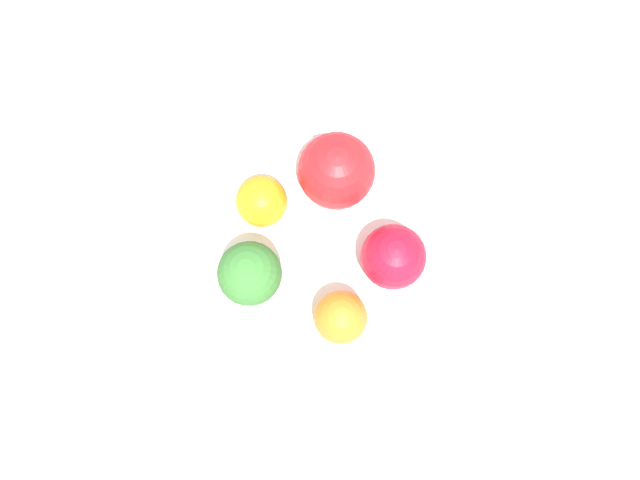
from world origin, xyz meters
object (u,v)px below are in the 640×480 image
object	(u,v)px
bowl	(320,249)
apple_red	(393,257)
apple_green	(336,171)
orange_front	(341,317)
broccoli	(250,274)
orange_back	(262,201)

from	to	relation	value
bowl	apple_red	world-z (taller)	apple_red
apple_green	orange_front	bearing A→B (deg)	175.52
broccoli	orange_back	xyz separation A→B (m)	(0.06, -0.01, -0.01)
bowl	orange_back	xyz separation A→B (m)	(0.03, 0.04, 0.04)
apple_green	broccoli	bearing A→B (deg)	135.97
bowl	orange_back	bearing A→B (deg)	52.27
broccoli	apple_green	xyz separation A→B (m)	(0.08, -0.08, -0.00)
orange_back	bowl	bearing A→B (deg)	-127.73
broccoli	bowl	bearing A→B (deg)	-64.15
broccoli	orange_front	bearing A→B (deg)	-120.05
bowl	broccoli	bearing A→B (deg)	115.85
broccoli	orange_front	world-z (taller)	broccoli
bowl	broccoli	size ratio (longest dim) A/B	3.13
broccoli	apple_green	world-z (taller)	apple_green
broccoli	orange_front	distance (m)	0.08
apple_green	apple_red	bearing A→B (deg)	-153.35
broccoli	apple_red	world-z (taller)	broccoli
broccoli	apple_green	distance (m)	0.11
apple_red	broccoli	bearing A→B (deg)	92.07
bowl	apple_green	xyz separation A→B (m)	(0.05, -0.02, 0.05)
bowl	orange_front	world-z (taller)	orange_front
apple_red	orange_front	xyz separation A→B (m)	(-0.04, 0.05, -0.01)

